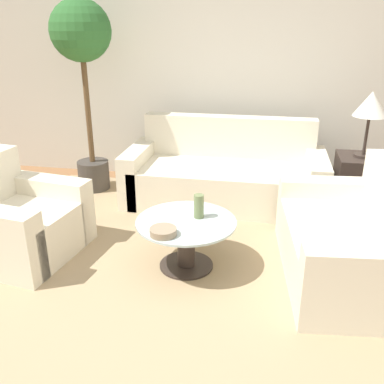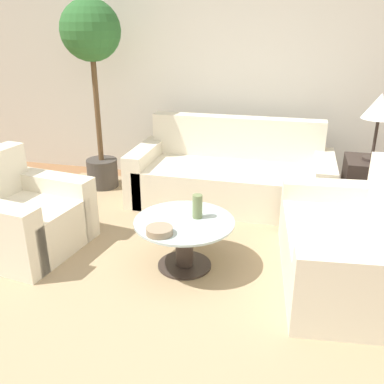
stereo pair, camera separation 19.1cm
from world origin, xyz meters
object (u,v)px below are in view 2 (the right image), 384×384
potted_plant (93,54)px  bowl (159,231)px  coffee_table (184,237)px  table_lamp (380,108)px  sofa_main (232,176)px  armchair (20,218)px  vase (197,206)px  loveseat (355,249)px

potted_plant → bowl: bearing=-53.7°
coffee_table → table_lamp: bearing=42.3°
sofa_main → bowl: size_ratio=10.61×
armchair → potted_plant: size_ratio=0.49×
table_lamp → vase: bearing=-137.7°
table_lamp → potted_plant: potted_plant is taller
armchair → coffee_table: armchair is taller
table_lamp → bowl: size_ratio=3.23×
vase → bowl: size_ratio=0.97×
sofa_main → coffee_table: sofa_main is taller
armchair → table_lamp: 3.38m
loveseat → table_lamp: bearing=163.8°
sofa_main → loveseat: (1.14, -1.34, -0.00)m
sofa_main → vase: bearing=-92.4°
sofa_main → bowl: bearing=-98.6°
coffee_table → potted_plant: bearing=133.3°
loveseat → coffee_table: bearing=-91.1°
potted_plant → sofa_main: bearing=-1.2°
potted_plant → bowl: 2.42m
vase → sofa_main: bearing=87.6°
loveseat → vase: bearing=-94.6°
armchair → table_lamp: table_lamp is taller
coffee_table → table_lamp: 2.21m
sofa_main → bowl: sofa_main is taller
sofa_main → potted_plant: size_ratio=1.01×
armchair → loveseat: size_ratio=0.67×
armchair → sofa_main: bearing=-38.7°
sofa_main → vase: (-0.06, -1.37, 0.23)m
armchair → potted_plant: potted_plant is taller
loveseat → table_lamp: (0.23, 1.27, 0.82)m
coffee_table → armchair: bearing=-178.8°
bowl → loveseat: bearing=14.7°
table_lamp → vase: table_lamp is taller
coffee_table → potted_plant: size_ratio=0.38×
coffee_table → loveseat: bearing=4.8°
coffee_table → table_lamp: size_ratio=1.23×
coffee_table → vase: size_ratio=4.11×
potted_plant → table_lamp: bearing=-2.1°
armchair → vase: (1.53, 0.11, 0.23)m
sofa_main → armchair: (-1.59, -1.48, -0.00)m
armchair → potted_plant: (0.05, 1.52, 1.24)m
sofa_main → loveseat: size_ratio=1.39×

